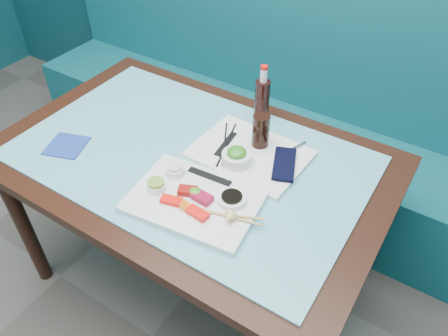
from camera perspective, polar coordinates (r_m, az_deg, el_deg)
The scene contains 34 objects.
booth_bench at distance 2.37m, azimuth 8.04°, elevation 5.54°, with size 3.00×0.56×1.17m.
dining_table at distance 1.62m, azimuth -4.36°, elevation -0.84°, with size 1.40×0.90×0.75m.
glass_top at distance 1.56m, azimuth -4.52°, elevation 1.53°, with size 1.22×0.76×0.01m, color #5CA8B9.
sashimi_plate at distance 1.38m, azimuth -3.81°, elevation -4.20°, with size 0.40×0.29×0.02m, color white.
salmon_left at distance 1.36m, azimuth -6.92°, elevation -4.23°, with size 0.06×0.03×0.02m, color #FF110A.
salmon_mid at distance 1.34m, azimuth -5.09°, elevation -4.97°, with size 0.06×0.03×0.01m, color #E45309.
salmon_right at distance 1.31m, azimuth -3.46°, elevation -5.93°, with size 0.07×0.03×0.02m, color #FF130A.
tuna_left at distance 1.38m, azimuth -4.74°, elevation -3.00°, with size 0.06×0.04×0.02m, color maroon.
tuna_right at distance 1.36m, azimuth -2.87°, elevation -3.88°, with size 0.06×0.04×0.02m, color maroon.
seaweed_garnish at distance 1.37m, azimuth -3.78°, elevation -3.21°, with size 0.05×0.04×0.02m, color #3C891F.
ramekin_wasabi at distance 1.40m, azimuth -8.85°, elevation -2.40°, with size 0.06×0.06×0.02m, color white.
wasabi_fill at distance 1.39m, azimuth -8.92°, elevation -1.88°, with size 0.05×0.05×0.01m, color olive.
ramekin_ginger at distance 1.45m, azimuth -6.45°, elevation -0.38°, with size 0.06×0.06×0.03m, color white.
ginger_fill at distance 1.44m, azimuth -6.51°, elevation 0.17°, with size 0.05×0.05×0.01m, color beige.
soy_dish at distance 1.35m, azimuth 1.02°, elevation -4.08°, with size 0.09×0.09×0.02m, color white.
soy_fill at distance 1.34m, azimuth 1.03°, elevation -3.72°, with size 0.07×0.07×0.01m, color black.
lemon_wedge at distance 1.28m, azimuth 0.65°, elevation -6.59°, with size 0.04×0.04×0.03m, color #E2CE6B.
chopstick_sleeve at distance 1.44m, azimuth -1.89°, elevation -1.09°, with size 0.16×0.02×0.00m, color black.
wooden_chopstick_a at distance 1.32m, azimuth -0.30°, elevation -6.01°, with size 0.01×0.01×0.26m, color tan.
wooden_chopstick_b at distance 1.31m, azimuth 0.07°, elevation -6.20°, with size 0.01×0.01×0.24m, color tan.
serving_tray at distance 1.55m, azimuth 3.38°, elevation 1.90°, with size 0.39×0.29×0.01m, color white.
paper_placemat at distance 1.55m, azimuth 3.39°, elevation 2.13°, with size 0.31×0.22×0.00m, color silver.
seaweed_bowl at distance 1.49m, azimuth 1.64°, elevation 1.29°, with size 0.10×0.10×0.04m, color silver.
seaweed_salad at distance 1.47m, azimuth 1.66°, elevation 2.04°, with size 0.07×0.07×0.03m, color #2F7A1C.
cola_glass at distance 1.54m, azimuth 4.83°, elevation 4.87°, with size 0.06×0.06×0.13m, color black.
navy_pouch at distance 1.50m, azimuth 7.87°, elevation 0.51°, with size 0.07×0.17×0.01m, color black.
fork at distance 1.58m, azimuth 9.39°, elevation 2.68°, with size 0.01×0.01×0.09m, color white.
black_chopstick_a at distance 1.58m, azimuth 0.10°, elevation 3.24°, with size 0.01×0.01×0.25m, color black.
black_chopstick_b at distance 1.57m, azimuth 0.34°, elevation 3.15°, with size 0.01×0.01×0.25m, color black.
tray_sleeve at distance 1.58m, azimuth 0.22°, elevation 3.16°, with size 0.02×0.15×0.00m, color black.
cola_bottle_body at distance 1.70m, azimuth 4.99°, elevation 8.82°, with size 0.06×0.06×0.16m, color black.
cola_bottle_neck at distance 1.64m, azimuth 5.21°, elevation 11.97°, with size 0.03×0.03×0.05m, color silver.
cola_bottle_cap at distance 1.63m, azimuth 5.29°, elevation 12.95°, with size 0.03×0.03×0.01m, color red.
blue_napkin at distance 1.69m, azimuth -19.86°, elevation 2.76°, with size 0.13×0.13×0.01m, color navy.
Camera 1 is at (0.74, 0.52, 1.76)m, focal length 35.00 mm.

